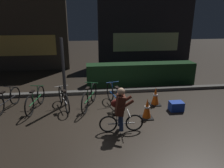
{
  "coord_description": "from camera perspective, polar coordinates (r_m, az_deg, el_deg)",
  "views": [
    {
      "loc": [
        -0.57,
        -5.62,
        3.0
      ],
      "look_at": [
        0.2,
        0.6,
        0.9
      ],
      "focal_mm": 33.4,
      "sensor_mm": 36.0,
      "label": 1
    }
  ],
  "objects": [
    {
      "name": "parked_bike_center_left",
      "position": [
        7.17,
        -13.08,
        -3.94
      ],
      "size": [
        0.56,
        1.45,
        0.7
      ],
      "rotation": [
        0.0,
        0.0,
        1.89
      ],
      "color": "black",
      "rests_on": "ground"
    },
    {
      "name": "storefront_right",
      "position": [
        13.36,
        9.14,
        14.38
      ],
      "size": [
        5.82,
        0.54,
        4.2
      ],
      "color": "#262328",
      "rests_on": "ground"
    },
    {
      "name": "parked_bike_right_mid",
      "position": [
        7.1,
        0.84,
        -3.36
      ],
      "size": [
        0.5,
        1.66,
        0.78
      ],
      "rotation": [
        0.0,
        0.0,
        1.8
      ],
      "color": "black",
      "rests_on": "ground"
    },
    {
      "name": "ground_plane",
      "position": [
        6.4,
        -1.14,
        -9.45
      ],
      "size": [
        40.0,
        40.0,
        0.0
      ],
      "primitive_type": "plane",
      "color": "#2D261E"
    },
    {
      "name": "traffic_cone_far",
      "position": [
        7.36,
        11.79,
        -3.32
      ],
      "size": [
        0.36,
        0.36,
        0.64
      ],
      "color": "black",
      "rests_on": "ground"
    },
    {
      "name": "cyclist",
      "position": [
        5.49,
        2.31,
        -7.08
      ],
      "size": [
        1.19,
        0.52,
        1.25
      ],
      "rotation": [
        0.0,
        0.0,
        -0.02
      ],
      "color": "black",
      "rests_on": "ground"
    },
    {
      "name": "hedge_row",
      "position": [
        9.38,
        7.87,
        2.77
      ],
      "size": [
        4.8,
        0.7,
        0.97
      ],
      "primitive_type": "cube",
      "color": "#19381C",
      "rests_on": "ground"
    },
    {
      "name": "sidewalk_curb",
      "position": [
        8.37,
        -2.7,
        -2.06
      ],
      "size": [
        12.0,
        0.24,
        0.12
      ],
      "primitive_type": "cube",
      "color": "#56544F",
      "rests_on": "ground"
    },
    {
      "name": "traffic_cone_near",
      "position": [
        6.38,
        9.57,
        -6.7
      ],
      "size": [
        0.36,
        0.36,
        0.64
      ],
      "color": "black",
      "rests_on": "ground"
    },
    {
      "name": "blue_crate",
      "position": [
        7.16,
        17.17,
        -5.81
      ],
      "size": [
        0.44,
        0.32,
        0.3
      ],
      "primitive_type": "cube",
      "rotation": [
        0.0,
        0.0,
        -0.0
      ],
      "color": "#193DB7",
      "rests_on": "ground"
    },
    {
      "name": "storefront_left",
      "position": [
        12.55,
        -22.47,
        13.98
      ],
      "size": [
        4.41,
        0.54,
        4.63
      ],
      "color": "#42382D",
      "rests_on": "ground"
    },
    {
      "name": "parked_bike_center_right",
      "position": [
        7.06,
        -6.18,
        -3.56
      ],
      "size": [
        0.59,
        1.65,
        0.79
      ],
      "rotation": [
        0.0,
        0.0,
        1.26
      ],
      "color": "black",
      "rests_on": "ground"
    },
    {
      "name": "parked_bike_leftmost",
      "position": [
        7.64,
        -26.81,
        -4.03
      ],
      "size": [
        0.49,
        1.53,
        0.72
      ],
      "rotation": [
        0.0,
        0.0,
        1.33
      ],
      "color": "black",
      "rests_on": "ground"
    },
    {
      "name": "parked_bike_left_mid",
      "position": [
        7.29,
        -20.23,
        -4.07
      ],
      "size": [
        0.46,
        1.61,
        0.75
      ],
      "rotation": [
        0.0,
        0.0,
        1.41
      ],
      "color": "black",
      "rests_on": "ground"
    },
    {
      "name": "street_post",
      "position": [
        7.11,
        -13.09,
        2.94
      ],
      "size": [
        0.1,
        0.1,
        2.3
      ],
      "primitive_type": "cylinder",
      "color": "#2D2D33",
      "rests_on": "ground"
    }
  ]
}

